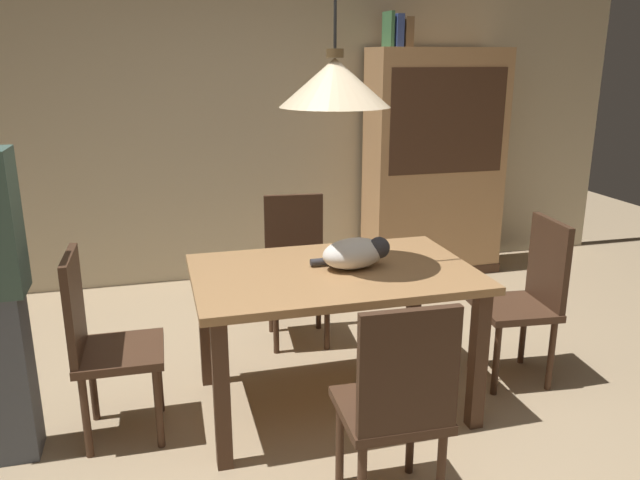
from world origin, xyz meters
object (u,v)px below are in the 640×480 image
object	(u,v)px
chair_far_back	(296,262)
pendant_lamp	(335,82)
book_brown_thick	(404,32)
chair_right_side	(528,293)
cat_sleeping	(356,253)
dining_table	(333,289)
book_green_slim	(388,29)
chair_left_side	(101,338)
chair_near_front	(397,401)
hutch_bookcase	(433,168)
book_blue_wide	(395,31)

from	to	relation	value
chair_far_back	pendant_lamp	distance (m)	1.45
book_brown_thick	chair_right_side	bearing A→B (deg)	-89.43
chair_right_side	cat_sleeping	distance (m)	1.06
dining_table	book_brown_thick	xyz separation A→B (m)	(1.11, 1.88, 1.31)
book_green_slim	cat_sleeping	bearing A→B (deg)	-114.65
chair_left_side	chair_near_front	distance (m)	1.43
book_green_slim	book_brown_thick	xyz separation A→B (m)	(0.13, 0.00, -0.02)
chair_left_side	chair_far_back	distance (m)	1.43
chair_left_side	pendant_lamp	xyz separation A→B (m)	(1.13, -0.00, 1.15)
chair_near_front	hutch_bookcase	bearing A→B (deg)	62.80
book_green_slim	chair_near_front	bearing A→B (deg)	-109.57
chair_far_back	cat_sleeping	world-z (taller)	chair_far_back
book_green_slim	book_brown_thick	distance (m)	0.13
hutch_bookcase	book_blue_wide	size ratio (longest dim) A/B	7.71
pendant_lamp	book_green_slim	xyz separation A→B (m)	(0.98, 1.88, 0.32)
chair_right_side	book_green_slim	size ratio (longest dim) A/B	3.58
pendant_lamp	chair_left_side	bearing A→B (deg)	179.92
cat_sleeping	hutch_bookcase	xyz separation A→B (m)	(1.29, 1.87, 0.06)
chair_near_front	pendant_lamp	bearing A→B (deg)	89.84
chair_near_front	pendant_lamp	world-z (taller)	pendant_lamp
chair_right_side	book_green_slim	bearing A→B (deg)	94.57
chair_right_side	cat_sleeping	size ratio (longest dim) A/B	2.32
pendant_lamp	book_brown_thick	bearing A→B (deg)	59.44
chair_left_side	chair_far_back	xyz separation A→B (m)	(1.14, 0.88, 0.00)
chair_right_side	book_green_slim	world-z (taller)	book_green_slim
chair_right_side	book_brown_thick	distance (m)	2.38
chair_near_front	book_green_slim	bearing A→B (deg)	70.43
book_green_slim	book_blue_wide	xyz separation A→B (m)	(0.06, 0.00, -0.01)
book_green_slim	hutch_bookcase	bearing A→B (deg)	-0.20
dining_table	chair_far_back	xyz separation A→B (m)	(0.01, 0.88, -0.14)
cat_sleeping	book_green_slim	size ratio (longest dim) A/B	1.54
chair_near_front	cat_sleeping	world-z (taller)	chair_near_front
hutch_bookcase	book_green_slim	world-z (taller)	book_green_slim
pendant_lamp	chair_far_back	bearing A→B (deg)	89.51
chair_right_side	chair_near_front	bearing A→B (deg)	-142.39
dining_table	book_brown_thick	bearing A→B (deg)	59.44
dining_table	book_green_slim	bearing A→B (deg)	62.51
hutch_bookcase	dining_table	bearing A→B (deg)	-126.98
cat_sleeping	book_green_slim	world-z (taller)	book_green_slim
chair_left_side	book_green_slim	bearing A→B (deg)	41.71
book_brown_thick	chair_near_front	bearing A→B (deg)	-111.96
chair_near_front	cat_sleeping	bearing A→B (deg)	82.22
book_blue_wide	chair_right_side	bearing A→B (deg)	-87.15
pendant_lamp	book_brown_thick	xyz separation A→B (m)	(1.11, 1.88, 0.30)
pendant_lamp	dining_table	bearing A→B (deg)	-104.04
chair_right_side	chair_far_back	xyz separation A→B (m)	(-1.12, 0.89, 0.00)
chair_near_front	book_green_slim	world-z (taller)	book_green_slim
cat_sleeping	book_blue_wide	distance (m)	2.38
chair_far_back	book_brown_thick	bearing A→B (deg)	42.24
chair_right_side	book_brown_thick	world-z (taller)	book_brown_thick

